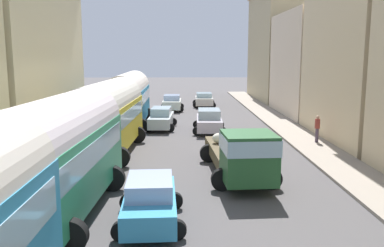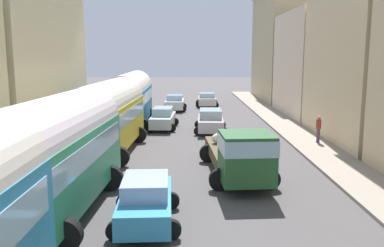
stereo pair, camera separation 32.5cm
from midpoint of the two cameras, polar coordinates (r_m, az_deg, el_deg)
name	(u,v)px [view 1 (the left image)]	position (r m, az deg, el deg)	size (l,w,h in m)	color
ground_plane	(191,144)	(25.47, -0.51, -2.79)	(154.00, 154.00, 0.00)	#4D4A4A
sidewalk_left	(73,143)	(26.38, -16.48, -2.60)	(2.50, 70.00, 0.14)	gray
sidewalk_right	(307,142)	(26.55, 15.35, -2.47)	(2.50, 70.00, 0.14)	gray
building_left_2	(20,55)	(28.74, -23.03, 8.67)	(5.17, 13.83, 10.71)	beige
building_right_2	(373,24)	(28.38, 23.43, 12.53)	(6.09, 10.76, 14.54)	beige
building_right_3	(306,64)	(38.64, 15.27, 7.93)	(4.15, 11.00, 9.20)	beige
building_right_4	(275,45)	(51.50, 11.27, 10.67)	(4.78, 14.36, 13.26)	tan
parked_bus_1	(59,151)	(14.41, -18.56, -3.66)	(3.55, 8.76, 4.08)	#2F9767
parked_bus_2	(108,114)	(23.02, -11.97, 1.27)	(3.58, 9.31, 4.02)	gold
parked_bus_3	(129,97)	(31.84, -9.00, 3.67)	(3.36, 9.48, 4.09)	teal
cargo_truck_0	(241,153)	(17.93, 6.24, -4.03)	(3.17, 7.67, 2.39)	#23532A
car_0	(209,121)	(29.20, 2.05, 0.39)	(2.41, 4.41, 1.62)	silver
car_1	(204,100)	(43.70, 1.45, 3.33)	(2.42, 3.82, 1.47)	beige
car_2	(150,201)	(13.55, -6.53, -10.59)	(2.34, 4.01, 1.53)	teal
car_3	(161,118)	(30.53, -4.57, 0.74)	(2.28, 4.43, 1.59)	silver
car_4	(172,103)	(40.46, -3.02, 2.88)	(2.36, 3.79, 1.56)	silver
pedestrian_1	(317,128)	(26.14, 16.62, -0.56)	(0.37, 0.37, 1.78)	#4D3E4D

